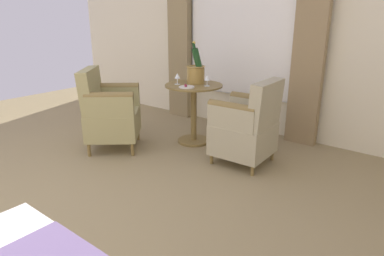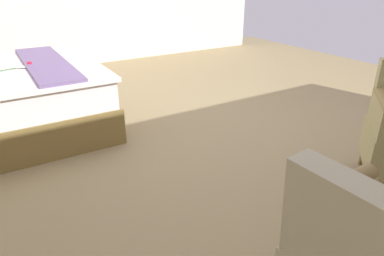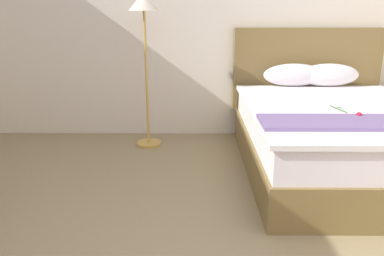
# 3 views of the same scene
# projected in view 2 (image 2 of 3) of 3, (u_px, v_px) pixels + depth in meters

# --- Properties ---
(ground_plane) EXTENTS (8.15, 8.15, 0.00)m
(ground_plane) POSITION_uv_depth(u_px,v_px,m) (206.00, 125.00, 3.69)
(ground_plane) COLOR #938159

